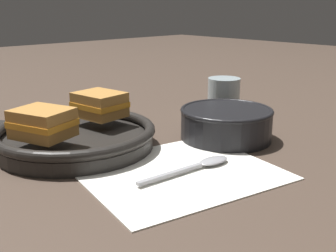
{
  "coord_description": "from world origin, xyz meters",
  "views": [
    {
      "loc": [
        -0.5,
        -0.5,
        0.25
      ],
      "look_at": [
        0.0,
        0.04,
        0.03
      ],
      "focal_mm": 45.0,
      "sensor_mm": 36.0,
      "label": 1
    }
  ],
  "objects_px": {
    "sandwich_near_left": "(100,105)",
    "skillet": "(74,137)",
    "soup_bowl": "(226,122)",
    "spoon": "(202,164)",
    "drinking_glass": "(224,99)",
    "sandwich_near_right": "(43,123)"
  },
  "relations": [
    {
      "from": "spoon",
      "to": "sandwich_near_left",
      "type": "bearing_deg",
      "value": 100.21
    },
    {
      "from": "sandwich_near_right",
      "to": "drinking_glass",
      "type": "xyz_separation_m",
      "value": [
        0.42,
        -0.03,
        -0.02
      ]
    },
    {
      "from": "sandwich_near_left",
      "to": "sandwich_near_right",
      "type": "distance_m",
      "value": 0.15
    },
    {
      "from": "soup_bowl",
      "to": "drinking_glass",
      "type": "xyz_separation_m",
      "value": [
        0.11,
        0.1,
        0.01
      ]
    },
    {
      "from": "skillet",
      "to": "sandwich_near_right",
      "type": "relative_size",
      "value": 3.46
    },
    {
      "from": "sandwich_near_left",
      "to": "drinking_glass",
      "type": "height_order",
      "value": "drinking_glass"
    },
    {
      "from": "sandwich_near_left",
      "to": "skillet",
      "type": "bearing_deg",
      "value": -163.88
    },
    {
      "from": "sandwich_near_left",
      "to": "sandwich_near_right",
      "type": "xyz_separation_m",
      "value": [
        -0.14,
        -0.04,
        0.0
      ]
    },
    {
      "from": "skillet",
      "to": "sandwich_near_right",
      "type": "bearing_deg",
      "value": -160.58
    },
    {
      "from": "spoon",
      "to": "drinking_glass",
      "type": "bearing_deg",
      "value": 38.5
    },
    {
      "from": "soup_bowl",
      "to": "skillet",
      "type": "distance_m",
      "value": 0.28
    },
    {
      "from": "spoon",
      "to": "drinking_glass",
      "type": "relative_size",
      "value": 1.91
    },
    {
      "from": "spoon",
      "to": "sandwich_near_left",
      "type": "distance_m",
      "value": 0.25
    },
    {
      "from": "soup_bowl",
      "to": "spoon",
      "type": "bearing_deg",
      "value": -153.67
    },
    {
      "from": "soup_bowl",
      "to": "sandwich_near_right",
      "type": "relative_size",
      "value": 1.6
    },
    {
      "from": "skillet",
      "to": "drinking_glass",
      "type": "height_order",
      "value": "drinking_glass"
    },
    {
      "from": "spoon",
      "to": "skillet",
      "type": "bearing_deg",
      "value": 117.69
    },
    {
      "from": "spoon",
      "to": "skillet",
      "type": "height_order",
      "value": "skillet"
    },
    {
      "from": "sandwich_near_left",
      "to": "drinking_glass",
      "type": "distance_m",
      "value": 0.29
    },
    {
      "from": "spoon",
      "to": "sandwich_near_right",
      "type": "bearing_deg",
      "value": 134.19
    },
    {
      "from": "skillet",
      "to": "sandwich_near_right",
      "type": "height_order",
      "value": "sandwich_near_right"
    },
    {
      "from": "sandwich_near_left",
      "to": "sandwich_near_right",
      "type": "relative_size",
      "value": 0.9
    }
  ]
}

